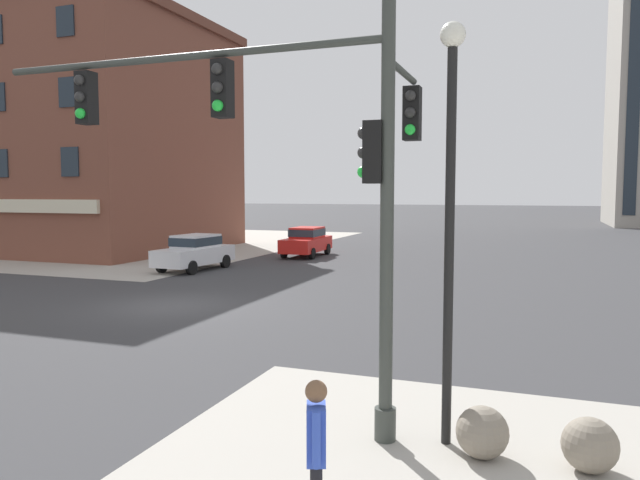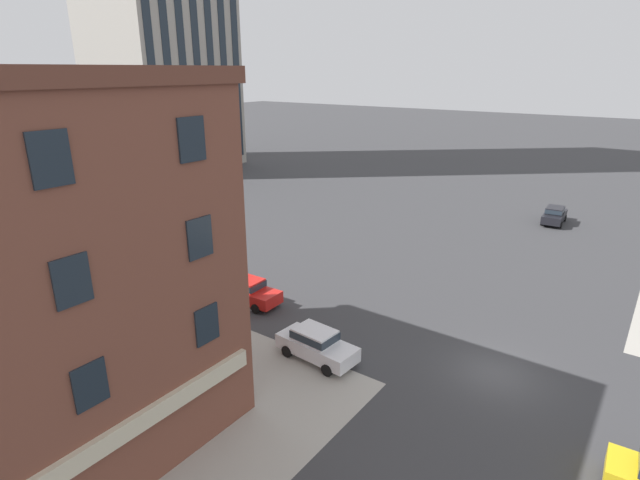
% 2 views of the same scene
% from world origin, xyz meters
% --- Properties ---
extents(ground_plane, '(320.00, 320.00, 0.00)m').
position_xyz_m(ground_plane, '(0.00, 0.00, 0.00)').
color(ground_plane, '#38383A').
extents(car_main_northbound_near, '(1.99, 4.45, 1.68)m').
position_xyz_m(car_main_northbound_near, '(-1.43, 15.62, 0.92)').
color(car_main_northbound_near, red).
rests_on(car_main_northbound_near, ground).
extents(car_main_southbound_near, '(4.49, 2.07, 1.68)m').
position_xyz_m(car_main_southbound_near, '(29.19, 3.44, 0.92)').
color(car_main_southbound_near, black).
rests_on(car_main_southbound_near, ground).
extents(car_main_southbound_far, '(2.11, 4.51, 1.68)m').
position_xyz_m(car_main_southbound_far, '(-4.16, 8.09, 0.92)').
color(car_main_southbound_far, silver).
rests_on(car_main_southbound_far, ground).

